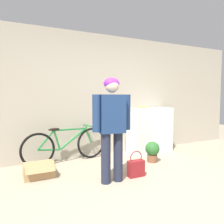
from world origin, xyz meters
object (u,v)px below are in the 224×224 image
Objects in this scene: banana at (143,107)px; handbag at (136,168)px; person at (112,121)px; potted_plant at (152,151)px; cardboard_box at (39,170)px; bicycle at (66,145)px.

handbag is (-0.97, -1.26, -0.89)m from banana.
banana is 1.82m from handbag.
banana is at bearing 51.45° from person.
handbag is 0.88m from potted_plant.
cardboard_box is at bearing 154.40° from handbag.
person is 3.73× the size of handbag.
potted_plant is (-0.27, -0.74, -0.81)m from banana.
person reaches higher than handbag.
bicycle reaches higher than potted_plant.
banana is at bearing 52.31° from handbag.
person is 3.41× the size of cardboard_box.
handbag is at bearing -127.69° from banana.
banana is 0.80× the size of potted_plant.
bicycle is at bearing -179.35° from banana.
bicycle is 4.09× the size of handbag.
banana is 0.70× the size of cardboard_box.
handbag is at bearing -63.68° from bicycle.
potted_plant is at bearing -109.67° from banana.
bicycle is 1.68m from potted_plant.
handbag is at bearing -143.89° from potted_plant.
person is 0.91× the size of bicycle.
handbag reaches higher than cardboard_box.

